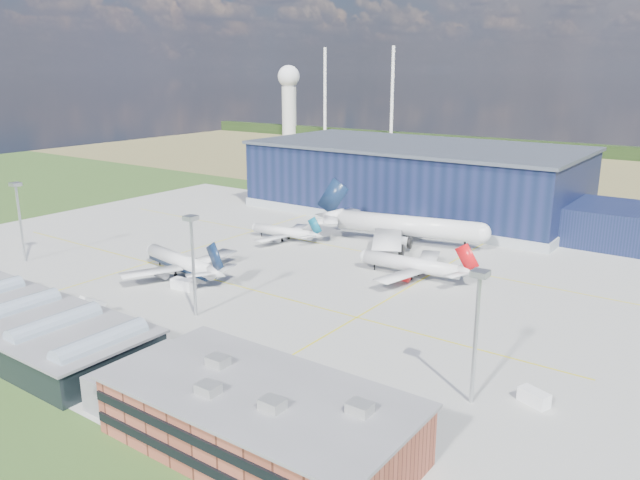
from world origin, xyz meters
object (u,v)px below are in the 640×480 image
at_px(light_mast_center, 192,250).
at_px(car_a, 116,335).
at_px(hangar, 422,182).
at_px(airstair, 91,311).
at_px(light_mast_east, 477,316).
at_px(airliner_regional, 283,227).
at_px(gse_cart_a, 447,272).
at_px(gse_tug_b, 38,300).
at_px(gse_cart_b, 320,222).
at_px(car_b, 309,408).
at_px(light_mast_west, 19,209).
at_px(gse_van_c, 534,397).
at_px(airliner_widebody, 408,215).
at_px(gse_van_a, 183,284).
at_px(ops_building, 260,418).
at_px(gse_tug_c, 386,261).
at_px(airliner_navy, 181,254).
at_px(airliner_red, 411,257).

bearing_deg(light_mast_center, car_a, -104.00).
height_order(hangar, airstair, hangar).
bearing_deg(light_mast_east, airliner_regional, 145.51).
bearing_deg(gse_cart_a, gse_tug_b, -153.63).
bearing_deg(gse_cart_b, light_mast_east, -84.80).
bearing_deg(gse_cart_a, car_b, -102.52).
distance_m(gse_tug_b, airstair, 19.34).
relative_size(light_mast_east, gse_cart_a, 6.93).
bearing_deg(gse_cart_b, gse_cart_a, -65.89).
xyz_separation_m(light_mast_west, gse_cart_b, (41.88, 87.27, -14.86)).
xyz_separation_m(airliner_regional, gse_cart_b, (-3.73, 25.86, -3.88)).
bearing_deg(gse_van_c, airliner_regional, 80.91).
bearing_deg(hangar, airliner_widebody, -68.29).
height_order(airstair, car_b, airstair).
relative_size(airliner_regional, gse_van_a, 4.42).
xyz_separation_m(airliner_regional, car_a, (19.90, -79.41, -3.80)).
distance_m(hangar, ops_building, 163.51).
bearing_deg(hangar, car_b, -69.99).
bearing_deg(gse_cart_b, light_mast_west, -157.29).
bearing_deg(light_mast_center, airstair, -139.29).
distance_m(gse_tug_c, airstair, 80.71).
relative_size(gse_van_a, gse_van_c, 1.22).
distance_m(light_mast_center, airliner_navy, 31.78).
bearing_deg(airstair, gse_cart_b, 98.60).
relative_size(gse_cart_b, gse_van_c, 0.52).
distance_m(light_mast_west, gse_van_c, 144.38).
bearing_deg(light_mast_west, car_b, -8.91).
height_order(ops_building, gse_cart_b, ops_building).
distance_m(ops_building, gse_tug_c, 94.13).
height_order(ops_building, gse_van_a, ops_building).
height_order(airliner_widebody, gse_cart_a, airliner_widebody).
height_order(ops_building, light_mast_west, light_mast_west).
bearing_deg(gse_van_c, gse_tug_b, 121.68).
relative_size(hangar, light_mast_center, 6.30).
bearing_deg(gse_cart_a, light_mast_east, -82.91).
xyz_separation_m(hangar, airliner_regional, (-17.20, -63.40, -7.16)).
bearing_deg(ops_building, light_mast_east, 56.32).
distance_m(light_mast_center, car_a, 23.72).
relative_size(gse_tug_c, gse_cart_b, 1.13).
distance_m(airliner_navy, gse_cart_b, 69.58).
bearing_deg(light_mast_west, car_a, -15.36).
relative_size(airliner_widebody, car_b, 14.53).
height_order(hangar, airliner_regional, hangar).
height_order(hangar, light_mast_east, hangar).
relative_size(gse_tug_c, car_a, 0.78).
height_order(ops_building, airliner_red, airliner_red).
relative_size(hangar, gse_cart_b, 54.85).
height_order(airliner_red, airliner_regional, airliner_red).
bearing_deg(gse_cart_b, light_mast_center, -113.79).
bearing_deg(airliner_red, gse_van_c, 132.38).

